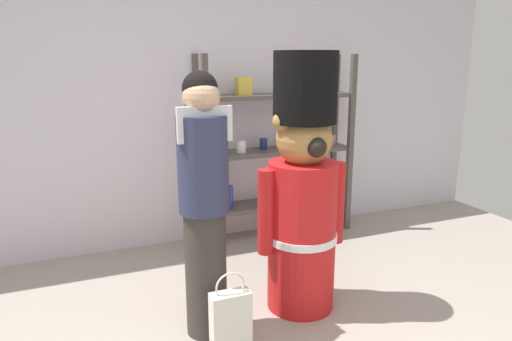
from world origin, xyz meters
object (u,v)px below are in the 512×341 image
person_shopper (204,200)px  shopping_bag (231,320)px  merchandise_shelf (277,147)px  teddy_bear_guard (303,193)px

person_shopper → shopping_bag: size_ratio=3.26×
merchandise_shelf → teddy_bear_guard: teddy_bear_guard is taller
merchandise_shelf → teddy_bear_guard: 1.37m
merchandise_shelf → shopping_bag: size_ratio=3.47×
teddy_bear_guard → merchandise_shelf: bearing=72.4°
teddy_bear_guard → person_shopper: 0.69m
merchandise_shelf → person_shopper: 1.74m
merchandise_shelf → person_shopper: merchandise_shelf is taller
merchandise_shelf → shopping_bag: 2.01m
teddy_bear_guard → shopping_bag: teddy_bear_guard is taller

